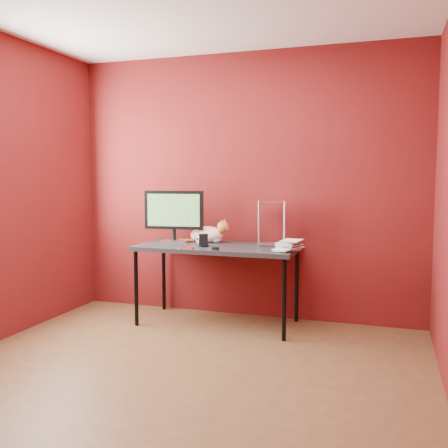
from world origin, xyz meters
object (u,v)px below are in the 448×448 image
(desk, at_px, (218,251))
(speaker, at_px, (203,241))
(book_stack, at_px, (282,188))
(skull_mug, at_px, (202,241))
(cat, at_px, (208,234))
(monitor, at_px, (174,214))

(desk, bearing_deg, speaker, -129.36)
(desk, bearing_deg, book_stack, -8.72)
(skull_mug, height_order, book_stack, book_stack)
(speaker, bearing_deg, cat, 81.25)
(monitor, relative_size, cat, 1.16)
(cat, relative_size, skull_mug, 4.68)
(cat, xyz_separation_m, speaker, (0.06, -0.29, -0.03))
(monitor, distance_m, book_stack, 1.14)
(monitor, distance_m, skull_mug, 0.45)
(cat, distance_m, book_stack, 0.96)
(speaker, xyz_separation_m, book_stack, (0.73, 0.02, 0.49))
(desk, xyz_separation_m, skull_mug, (-0.12, -0.11, 0.10))
(cat, bearing_deg, desk, -39.83)
(monitor, bearing_deg, book_stack, -15.71)
(cat, distance_m, skull_mug, 0.28)
(cat, height_order, book_stack, book_stack)
(monitor, height_order, cat, monitor)
(desk, distance_m, speaker, 0.19)
(speaker, bearing_deg, book_stack, -19.59)
(desk, distance_m, cat, 0.27)
(speaker, relative_size, book_stack, 0.11)
(skull_mug, height_order, speaker, speaker)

